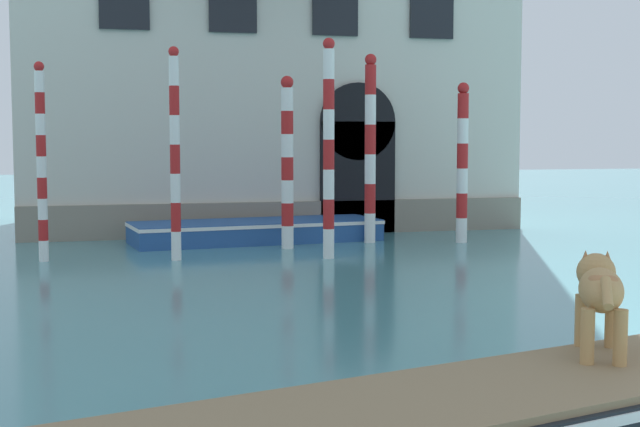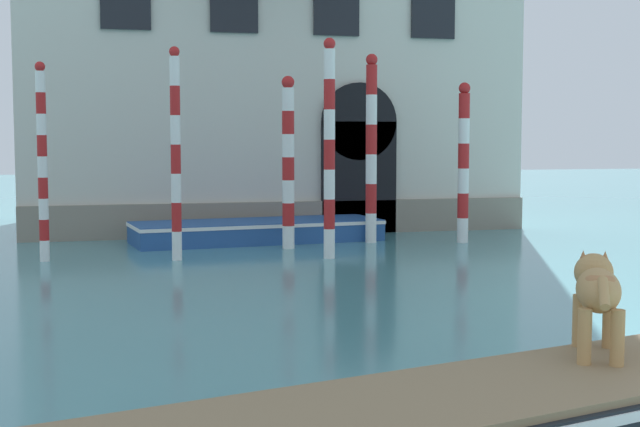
# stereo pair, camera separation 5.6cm
# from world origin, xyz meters

# --- Properties ---
(boat_foreground) EXTENTS (8.83, 3.72, 0.52)m
(boat_foreground) POSITION_xyz_m (-3.12, 4.18, 0.28)
(boat_foreground) COLOR black
(boat_foreground) RESTS_ON ground_plane
(dog_on_deck) EXTENTS (0.76, 1.21, 0.87)m
(dog_on_deck) POSITION_xyz_m (-1.64, 4.95, 1.08)
(dog_on_deck) COLOR tan
(dog_on_deck) RESTS_ON boat_foreground
(boat_moored_near_palazzo) EXTENTS (5.96, 2.49, 0.49)m
(boat_moored_near_palazzo) POSITION_xyz_m (-2.23, 18.47, 0.26)
(boat_moored_near_palazzo) COLOR #234C8C
(boat_moored_near_palazzo) RESTS_ON ground_plane
(mooring_pole_0) EXTENTS (0.20, 0.20, 3.90)m
(mooring_pole_0) POSITION_xyz_m (-6.89, 16.22, 1.96)
(mooring_pole_0) COLOR white
(mooring_pole_0) RESTS_ON ground_plane
(mooring_pole_1) EXTENTS (0.28, 0.28, 3.76)m
(mooring_pole_1) POSITION_xyz_m (-1.80, 17.02, 1.90)
(mooring_pole_1) COLOR white
(mooring_pole_1) RESTS_ON ground_plane
(mooring_pole_2) EXTENTS (0.27, 0.27, 4.34)m
(mooring_pole_2) POSITION_xyz_m (0.29, 17.64, 2.19)
(mooring_pole_2) COLOR white
(mooring_pole_2) RESTS_ON ground_plane
(mooring_pole_3) EXTENTS (0.27, 0.27, 3.69)m
(mooring_pole_3) POSITION_xyz_m (2.35, 17.09, 1.87)
(mooring_pole_3) COLOR white
(mooring_pole_3) RESTS_ON ground_plane
(mooring_pole_4) EXTENTS (0.24, 0.24, 4.40)m
(mooring_pole_4) POSITION_xyz_m (-1.34, 15.25, 2.22)
(mooring_pole_4) COLOR white
(mooring_pole_4) RESTS_ON ground_plane
(mooring_pole_5) EXTENTS (0.21, 0.21, 4.20)m
(mooring_pole_5) POSITION_xyz_m (-4.35, 15.74, 2.12)
(mooring_pole_5) COLOR white
(mooring_pole_5) RESTS_ON ground_plane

